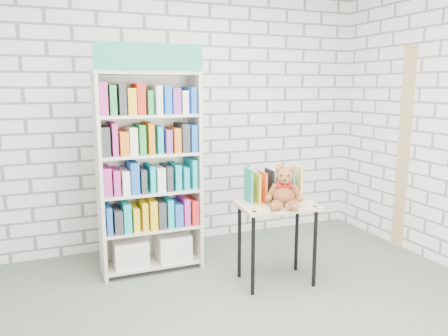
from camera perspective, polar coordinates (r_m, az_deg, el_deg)
name	(u,v)px	position (r m, az deg, el deg)	size (l,w,h in m)	color
ground	(249,333)	(3.27, 3.22, -20.76)	(4.50, 4.50, 0.00)	#50594B
room_shell	(251,73)	(2.79, 3.61, 12.33)	(4.52, 4.02, 2.81)	silver
bookshelf	(149,171)	(4.03, -9.76, -0.44)	(0.92, 0.36, 2.06)	beige
display_table	(277,215)	(3.80, 6.93, -6.09)	(0.70, 0.52, 0.71)	tan
table_books	(273,185)	(3.84, 6.38, -2.26)	(0.48, 0.25, 0.27)	#208D76
teddy_bear	(284,191)	(3.66, 7.90, -2.96)	(0.32, 0.31, 0.34)	brown
door_trim	(404,150)	(4.92, 22.43, 2.21)	(0.05, 0.12, 2.10)	tan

